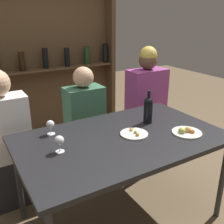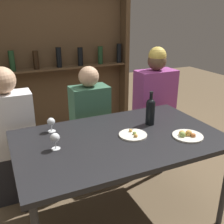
{
  "view_description": "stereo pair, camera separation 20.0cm",
  "coord_description": "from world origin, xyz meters",
  "px_view_note": "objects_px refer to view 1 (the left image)",
  "views": [
    {
      "loc": [
        -0.96,
        -1.47,
        1.61
      ],
      "look_at": [
        0.0,
        0.14,
        0.9
      ],
      "focal_mm": 42.0,
      "sensor_mm": 36.0,
      "label": 1
    },
    {
      "loc": [
        -0.79,
        -1.56,
        1.61
      ],
      "look_at": [
        0.0,
        0.14,
        0.9
      ],
      "focal_mm": 42.0,
      "sensor_mm": 36.0,
      "label": 2
    }
  ],
  "objects_px": {
    "seated_person_center": "(86,130)",
    "wine_bottle": "(148,109)",
    "wine_glass_1": "(50,125)",
    "food_plate_1": "(134,134)",
    "seated_person_left": "(6,146)",
    "food_plate_0": "(186,132)",
    "seated_person_right": "(146,110)",
    "wine_glass_0": "(59,141)"
  },
  "relations": [
    {
      "from": "seated_person_left",
      "to": "food_plate_0",
      "type": "bearing_deg",
      "value": -35.75
    },
    {
      "from": "food_plate_0",
      "to": "food_plate_1",
      "type": "bearing_deg",
      "value": 152.27
    },
    {
      "from": "food_plate_0",
      "to": "wine_glass_0",
      "type": "bearing_deg",
      "value": 166.36
    },
    {
      "from": "seated_person_right",
      "to": "food_plate_0",
      "type": "bearing_deg",
      "value": -108.25
    },
    {
      "from": "wine_glass_0",
      "to": "seated_person_left",
      "type": "xyz_separation_m",
      "value": [
        -0.26,
        0.63,
        -0.25
      ]
    },
    {
      "from": "seated_person_center",
      "to": "seated_person_right",
      "type": "height_order",
      "value": "seated_person_right"
    },
    {
      "from": "wine_glass_1",
      "to": "wine_bottle",
      "type": "bearing_deg",
      "value": -14.32
    },
    {
      "from": "wine_bottle",
      "to": "wine_glass_1",
      "type": "distance_m",
      "value": 0.79
    },
    {
      "from": "wine_glass_1",
      "to": "food_plate_0",
      "type": "bearing_deg",
      "value": -30.18
    },
    {
      "from": "wine_bottle",
      "to": "seated_person_center",
      "type": "relative_size",
      "value": 0.24
    },
    {
      "from": "seated_person_left",
      "to": "seated_person_center",
      "type": "bearing_deg",
      "value": 0.0
    },
    {
      "from": "wine_glass_0",
      "to": "wine_glass_1",
      "type": "distance_m",
      "value": 0.29
    },
    {
      "from": "wine_glass_0",
      "to": "wine_glass_1",
      "type": "height_order",
      "value": "wine_glass_0"
    },
    {
      "from": "wine_bottle",
      "to": "seated_person_left",
      "type": "relative_size",
      "value": 0.23
    },
    {
      "from": "seated_person_left",
      "to": "seated_person_right",
      "type": "bearing_deg",
      "value": 0.0
    },
    {
      "from": "wine_bottle",
      "to": "food_plate_1",
      "type": "xyz_separation_m",
      "value": [
        -0.23,
        -0.13,
        -0.11
      ]
    },
    {
      "from": "food_plate_0",
      "to": "wine_glass_1",
      "type": "bearing_deg",
      "value": 149.82
    },
    {
      "from": "food_plate_0",
      "to": "food_plate_1",
      "type": "height_order",
      "value": "food_plate_0"
    },
    {
      "from": "seated_person_right",
      "to": "seated_person_left",
      "type": "bearing_deg",
      "value": -180.0
    },
    {
      "from": "seated_person_left",
      "to": "seated_person_center",
      "type": "height_order",
      "value": "seated_person_left"
    },
    {
      "from": "seated_person_left",
      "to": "food_plate_1",
      "type": "bearing_deg",
      "value": -38.76
    },
    {
      "from": "wine_glass_1",
      "to": "food_plate_1",
      "type": "relative_size",
      "value": 0.53
    },
    {
      "from": "food_plate_1",
      "to": "seated_person_center",
      "type": "bearing_deg",
      "value": 98.23
    },
    {
      "from": "food_plate_0",
      "to": "seated_person_right",
      "type": "distance_m",
      "value": 0.91
    },
    {
      "from": "wine_bottle",
      "to": "seated_person_center",
      "type": "height_order",
      "value": "seated_person_center"
    },
    {
      "from": "food_plate_0",
      "to": "seated_person_left",
      "type": "bearing_deg",
      "value": 144.25
    },
    {
      "from": "seated_person_center",
      "to": "seated_person_left",
      "type": "bearing_deg",
      "value": -180.0
    },
    {
      "from": "food_plate_1",
      "to": "seated_person_center",
      "type": "height_order",
      "value": "seated_person_center"
    },
    {
      "from": "wine_glass_1",
      "to": "seated_person_left",
      "type": "distance_m",
      "value": 0.51
    },
    {
      "from": "food_plate_0",
      "to": "seated_person_center",
      "type": "bearing_deg",
      "value": 117.82
    },
    {
      "from": "wine_glass_1",
      "to": "food_plate_0",
      "type": "xyz_separation_m",
      "value": [
        0.89,
        -0.52,
        -0.06
      ]
    },
    {
      "from": "seated_person_right",
      "to": "wine_glass_0",
      "type": "bearing_deg",
      "value": -152.58
    },
    {
      "from": "food_plate_1",
      "to": "seated_person_right",
      "type": "height_order",
      "value": "seated_person_right"
    },
    {
      "from": "food_plate_1",
      "to": "seated_person_left",
      "type": "relative_size",
      "value": 0.17
    },
    {
      "from": "wine_glass_1",
      "to": "seated_person_left",
      "type": "xyz_separation_m",
      "value": [
        -0.29,
        0.33,
        -0.25
      ]
    },
    {
      "from": "wine_bottle",
      "to": "wine_glass_0",
      "type": "bearing_deg",
      "value": -173.24
    },
    {
      "from": "wine_glass_0",
      "to": "wine_bottle",
      "type": "bearing_deg",
      "value": 6.76
    },
    {
      "from": "wine_bottle",
      "to": "food_plate_0",
      "type": "relative_size",
      "value": 1.23
    },
    {
      "from": "seated_person_center",
      "to": "wine_bottle",
      "type": "bearing_deg",
      "value": -58.15
    },
    {
      "from": "seated_person_left",
      "to": "seated_person_center",
      "type": "xyz_separation_m",
      "value": [
        0.73,
        0.0,
        -0.03
      ]
    },
    {
      "from": "wine_bottle",
      "to": "seated_person_right",
      "type": "distance_m",
      "value": 0.71
    },
    {
      "from": "seated_person_right",
      "to": "food_plate_1",
      "type": "bearing_deg",
      "value": -133.58
    }
  ]
}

